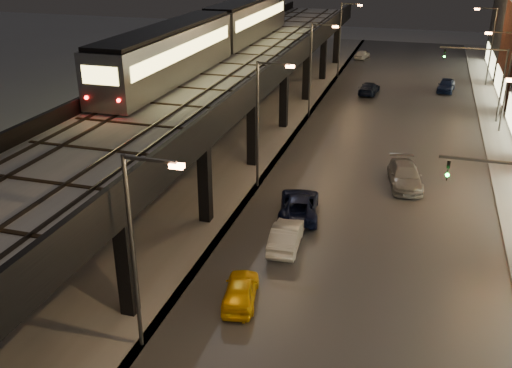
# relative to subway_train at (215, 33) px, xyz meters

# --- Properties ---
(road_surface) EXTENTS (17.00, 120.00, 0.06)m
(road_surface) POSITION_rel_subway_train_xyz_m (16.00, -8.94, -8.52)
(road_surface) COLOR #46474D
(road_surface) RESTS_ON ground
(under_viaduct_pavement) EXTENTS (11.00, 120.00, 0.06)m
(under_viaduct_pavement) POSITION_rel_subway_train_xyz_m (2.50, -8.94, -8.52)
(under_viaduct_pavement) COLOR #9FA1A8
(under_viaduct_pavement) RESTS_ON ground
(elevated_viaduct) EXTENTS (9.00, 100.00, 6.30)m
(elevated_viaduct) POSITION_rel_subway_train_xyz_m (2.50, -12.09, -2.93)
(elevated_viaduct) COLOR black
(elevated_viaduct) RESTS_ON ground
(viaduct_trackbed) EXTENTS (8.40, 100.00, 0.32)m
(viaduct_trackbed) POSITION_rel_subway_train_xyz_m (2.49, -11.97, -2.16)
(viaduct_trackbed) COLOR #B2B7C1
(viaduct_trackbed) RESTS_ON elevated_viaduct
(viaduct_parapet_streetside) EXTENTS (0.30, 100.00, 1.10)m
(viaduct_parapet_streetside) POSITION_rel_subway_train_xyz_m (6.85, -11.94, -1.70)
(viaduct_parapet_streetside) COLOR black
(viaduct_parapet_streetside) RESTS_ON elevated_viaduct
(viaduct_parapet_far) EXTENTS (0.30, 100.00, 1.10)m
(viaduct_parapet_far) POSITION_rel_subway_train_xyz_m (-1.85, -11.94, -1.70)
(viaduct_parapet_far) COLOR black
(viaduct_parapet_far) RESTS_ON elevated_viaduct
(streetlight_left_1) EXTENTS (2.57, 0.28, 9.00)m
(streetlight_left_1) POSITION_rel_subway_train_xyz_m (8.07, -30.94, -3.31)
(streetlight_left_1) COLOR #38383A
(streetlight_left_1) RESTS_ON ground
(streetlight_left_2) EXTENTS (2.57, 0.28, 9.00)m
(streetlight_left_2) POSITION_rel_subway_train_xyz_m (8.07, -12.94, -3.31)
(streetlight_left_2) COLOR #38383A
(streetlight_left_2) RESTS_ON ground
(streetlight_left_3) EXTENTS (2.57, 0.28, 9.00)m
(streetlight_left_3) POSITION_rel_subway_train_xyz_m (8.07, 5.06, -3.31)
(streetlight_left_3) COLOR #38383A
(streetlight_left_3) RESTS_ON ground
(streetlight_right_3) EXTENTS (2.56, 0.28, 9.00)m
(streetlight_right_3) POSITION_rel_subway_train_xyz_m (25.23, 5.06, -3.31)
(streetlight_right_3) COLOR #38383A
(streetlight_right_3) RESTS_ON ground
(streetlight_left_4) EXTENTS (2.57, 0.28, 9.00)m
(streetlight_left_4) POSITION_rel_subway_train_xyz_m (8.07, 23.06, -3.31)
(streetlight_left_4) COLOR #38383A
(streetlight_left_4) RESTS_ON ground
(streetlight_right_4) EXTENTS (2.56, 0.28, 9.00)m
(streetlight_right_4) POSITION_rel_subway_train_xyz_m (25.23, 23.06, -3.31)
(streetlight_right_4) COLOR #38383A
(streetlight_right_4) RESTS_ON ground
(traffic_light_rig_b) EXTENTS (6.10, 0.34, 7.00)m
(traffic_light_rig_b) POSITION_rel_subway_train_xyz_m (24.34, 8.06, -4.05)
(traffic_light_rig_b) COLOR #38383A
(traffic_light_rig_b) RESTS_ON ground
(subway_train) EXTENTS (3.24, 39.08, 3.88)m
(subway_train) POSITION_rel_subway_train_xyz_m (0.00, 0.00, 0.00)
(subway_train) COLOR gray
(subway_train) RESTS_ON viaduct_trackbed
(car_taxi) EXTENTS (2.24, 4.10, 1.32)m
(car_taxi) POSITION_rel_subway_train_xyz_m (11.00, -26.69, -7.88)
(car_taxi) COLOR yellow
(car_taxi) RESTS_ON ground
(car_near_white) EXTENTS (1.84, 4.53, 1.46)m
(car_near_white) POSITION_rel_subway_train_xyz_m (11.86, -20.78, -7.82)
(car_near_white) COLOR silver
(car_near_white) RESTS_ON ground
(car_mid_silver) EXTENTS (3.28, 5.58, 1.46)m
(car_mid_silver) POSITION_rel_subway_train_xyz_m (11.66, -16.60, -7.82)
(car_mid_silver) COLOR black
(car_mid_silver) RESTS_ON ground
(car_mid_dark) EXTENTS (2.20, 4.63, 1.30)m
(car_mid_dark) POSITION_rel_subway_train_xyz_m (12.60, 15.21, -7.89)
(car_mid_dark) COLOR black
(car_mid_dark) RESTS_ON ground
(car_far_white) EXTENTS (2.22, 3.92, 1.26)m
(car_far_white) POSITION_rel_subway_train_xyz_m (9.43, 34.93, -7.92)
(car_far_white) COLOR white
(car_far_white) RESTS_ON ground
(car_onc_white) EXTENTS (3.01, 5.53, 1.52)m
(car_onc_white) POSITION_rel_subway_train_xyz_m (17.89, -9.84, -7.79)
(car_onc_white) COLOR #95979C
(car_onc_white) RESTS_ON ground
(car_onc_red) EXTENTS (2.18, 4.44, 1.46)m
(car_onc_red) POSITION_rel_subway_train_xyz_m (20.92, 18.85, -7.82)
(car_onc_red) COLOR #0E1A43
(car_onc_red) RESTS_ON ground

